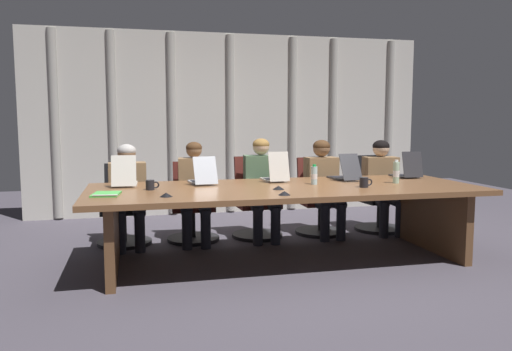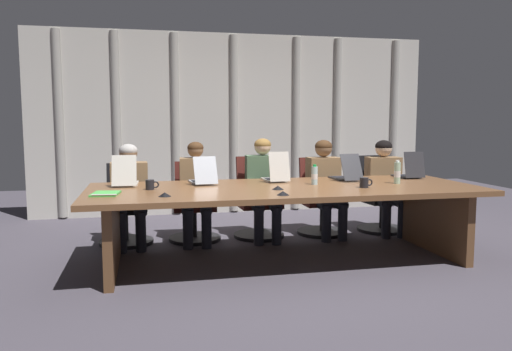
{
  "view_description": "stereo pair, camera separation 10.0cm",
  "coord_description": "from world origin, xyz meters",
  "px_view_note": "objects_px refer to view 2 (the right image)",
  "views": [
    {
      "loc": [
        -1.42,
        -4.68,
        1.39
      ],
      "look_at": [
        -0.26,
        0.15,
        0.84
      ],
      "focal_mm": 35.46,
      "sensor_mm": 36.0,
      "label": 1
    },
    {
      "loc": [
        -1.32,
        -4.71,
        1.39
      ],
      "look_at": [
        -0.26,
        0.15,
        0.84
      ],
      "focal_mm": 35.46,
      "sensor_mm": 36.0,
      "label": 2
    }
  ],
  "objects_px": {
    "office_chair_left_end": "(126,214)",
    "office_chair_right_end": "(379,203)",
    "person_left_end": "(129,188)",
    "laptop_left_end": "(125,179)",
    "conference_mic_left_side": "(165,194)",
    "water_bottle_primary": "(397,173)",
    "person_center": "(264,183)",
    "person_right_mid": "(326,182)",
    "conference_mic_right_side": "(278,188)",
    "person_right_end": "(385,180)",
    "water_bottle_secondary": "(315,176)",
    "office_chair_right_mid": "(321,206)",
    "coffee_mug_near": "(150,185)",
    "person_left_mid": "(196,187)",
    "office_chair_left_mid": "(194,211)",
    "laptop_right_end": "(409,173)",
    "laptop_center": "(276,175)",
    "laptop_right_mid": "(345,175)",
    "office_chair_center": "(258,207)",
    "coffee_mug_far": "(364,183)",
    "spiral_notepad": "(105,194)",
    "laptop_left_mid": "(203,178)",
    "conference_mic_middle": "(283,193)"
  },
  "relations": [
    {
      "from": "office_chair_left_end",
      "to": "person_left_end",
      "type": "xyz_separation_m",
      "value": [
        0.05,
        -0.15,
        0.31
      ]
    },
    {
      "from": "office_chair_left_mid",
      "to": "water_bottle_primary",
      "type": "distance_m",
      "value": 2.32
    },
    {
      "from": "laptop_right_end",
      "to": "office_chair_left_mid",
      "type": "height_order",
      "value": "laptop_right_end"
    },
    {
      "from": "water_bottle_secondary",
      "to": "office_chair_left_mid",
      "type": "bearing_deg",
      "value": 137.81
    },
    {
      "from": "office_chair_left_end",
      "to": "water_bottle_secondary",
      "type": "height_order",
      "value": "water_bottle_secondary"
    },
    {
      "from": "office_chair_left_end",
      "to": "water_bottle_primary",
      "type": "distance_m",
      "value": 3.0
    },
    {
      "from": "office_chair_center",
      "to": "conference_mic_right_side",
      "type": "bearing_deg",
      "value": -6.84
    },
    {
      "from": "laptop_left_mid",
      "to": "coffee_mug_near",
      "type": "height_order",
      "value": "laptop_left_mid"
    },
    {
      "from": "office_chair_left_end",
      "to": "conference_mic_right_side",
      "type": "xyz_separation_m",
      "value": [
        1.43,
        -1.28,
        0.43
      ]
    },
    {
      "from": "laptop_right_mid",
      "to": "office_chair_center",
      "type": "relative_size",
      "value": 0.5
    },
    {
      "from": "office_chair_right_mid",
      "to": "person_center",
      "type": "height_order",
      "value": "person_center"
    },
    {
      "from": "person_right_end",
      "to": "conference_mic_right_side",
      "type": "height_order",
      "value": "person_right_end"
    },
    {
      "from": "laptop_left_end",
      "to": "office_chair_right_mid",
      "type": "xyz_separation_m",
      "value": [
        2.29,
        0.66,
        -0.46
      ]
    },
    {
      "from": "office_chair_right_end",
      "to": "water_bottle_secondary",
      "type": "xyz_separation_m",
      "value": [
        -1.22,
        -1.01,
        0.49
      ]
    },
    {
      "from": "laptop_center",
      "to": "water_bottle_secondary",
      "type": "bearing_deg",
      "value": -139.6
    },
    {
      "from": "person_left_end",
      "to": "person_center",
      "type": "relative_size",
      "value": 0.96
    },
    {
      "from": "laptop_left_end",
      "to": "conference_mic_left_side",
      "type": "height_order",
      "value": "laptop_left_end"
    },
    {
      "from": "office_chair_left_end",
      "to": "person_center",
      "type": "height_order",
      "value": "person_center"
    },
    {
      "from": "person_center",
      "to": "coffee_mug_far",
      "type": "relative_size",
      "value": 9.0
    },
    {
      "from": "office_chair_left_mid",
      "to": "water_bottle_secondary",
      "type": "xyz_separation_m",
      "value": [
        1.12,
        -1.01,
        0.5
      ]
    },
    {
      "from": "conference_mic_left_side",
      "to": "conference_mic_right_side",
      "type": "xyz_separation_m",
      "value": [
        1.05,
        0.21,
        0.0
      ]
    },
    {
      "from": "laptop_left_end",
      "to": "person_right_mid",
      "type": "xyz_separation_m",
      "value": [
        2.29,
        0.51,
        -0.14
      ]
    },
    {
      "from": "person_center",
      "to": "conference_mic_right_side",
      "type": "relative_size",
      "value": 10.66
    },
    {
      "from": "laptop_left_end",
      "to": "person_left_mid",
      "type": "relative_size",
      "value": 0.39
    },
    {
      "from": "office_chair_left_end",
      "to": "office_chair_right_end",
      "type": "xyz_separation_m",
      "value": [
        3.1,
        0.0,
        0.01
      ]
    },
    {
      "from": "office_chair_left_end",
      "to": "coffee_mug_near",
      "type": "relative_size",
      "value": 7.12
    },
    {
      "from": "laptop_left_end",
      "to": "conference_mic_left_side",
      "type": "bearing_deg",
      "value": -155.2
    },
    {
      "from": "laptop_right_end",
      "to": "water_bottle_primary",
      "type": "xyz_separation_m",
      "value": [
        -0.38,
        -0.45,
        0.05
      ]
    },
    {
      "from": "office_chair_left_mid",
      "to": "office_chair_left_end",
      "type": "bearing_deg",
      "value": -87.22
    },
    {
      "from": "person_right_end",
      "to": "water_bottle_secondary",
      "type": "distance_m",
      "value": 1.5
    },
    {
      "from": "laptop_left_mid",
      "to": "office_chair_left_mid",
      "type": "bearing_deg",
      "value": -2.13
    },
    {
      "from": "person_right_mid",
      "to": "person_right_end",
      "type": "xyz_separation_m",
      "value": [
        0.77,
        0.0,
        -0.0
      ]
    },
    {
      "from": "person_center",
      "to": "water_bottle_secondary",
      "type": "height_order",
      "value": "person_center"
    },
    {
      "from": "office_chair_left_end",
      "to": "person_right_mid",
      "type": "distance_m",
      "value": 2.35
    },
    {
      "from": "office_chair_center",
      "to": "laptop_right_mid",
      "type": "bearing_deg",
      "value": 46.57
    },
    {
      "from": "laptop_left_mid",
      "to": "laptop_right_end",
      "type": "xyz_separation_m",
      "value": [
        2.32,
        0.02,
        0.0
      ]
    },
    {
      "from": "person_center",
      "to": "conference_mic_middle",
      "type": "bearing_deg",
      "value": -2.57
    },
    {
      "from": "person_center",
      "to": "person_right_mid",
      "type": "height_order",
      "value": "person_center"
    },
    {
      "from": "office_chair_left_mid",
      "to": "water_bottle_primary",
      "type": "relative_size",
      "value": 3.73
    },
    {
      "from": "laptop_center",
      "to": "office_chair_right_mid",
      "type": "xyz_separation_m",
      "value": [
        0.74,
        0.66,
        -0.46
      ]
    },
    {
      "from": "office_chair_right_end",
      "to": "person_left_end",
      "type": "xyz_separation_m",
      "value": [
        -3.05,
        -0.16,
        0.3
      ]
    },
    {
      "from": "office_chair_right_mid",
      "to": "coffee_mug_near",
      "type": "bearing_deg",
      "value": -63.12
    },
    {
      "from": "office_chair_left_end",
      "to": "spiral_notepad",
      "type": "height_order",
      "value": "office_chair_left_end"
    },
    {
      "from": "laptop_left_end",
      "to": "conference_mic_left_side",
      "type": "distance_m",
      "value": 0.91
    },
    {
      "from": "office_chair_right_mid",
      "to": "person_left_end",
      "type": "bearing_deg",
      "value": -86.12
    },
    {
      "from": "office_chair_left_mid",
      "to": "office_chair_right_end",
      "type": "height_order",
      "value": "office_chair_right_end"
    },
    {
      "from": "laptop_left_end",
      "to": "conference_mic_middle",
      "type": "height_order",
      "value": "laptop_left_end"
    },
    {
      "from": "laptop_center",
      "to": "laptop_right_mid",
      "type": "distance_m",
      "value": 0.77
    },
    {
      "from": "coffee_mug_near",
      "to": "person_center",
      "type": "bearing_deg",
      "value": 34.47
    },
    {
      "from": "coffee_mug_near",
      "to": "conference_mic_left_side",
      "type": "bearing_deg",
      "value": -75.92
    }
  ]
}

